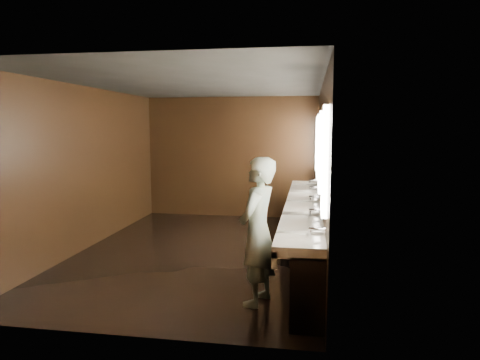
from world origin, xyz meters
The scene contains 10 objects.
floor centered at (0.00, 0.00, 0.00)m, with size 6.00×6.00×0.00m, color black.
ceiling centered at (0.00, 0.00, 2.80)m, with size 4.00×6.00×0.02m, color #2D2D2B.
wall_back centered at (0.00, 3.00, 1.40)m, with size 4.00×0.02×2.80m, color black.
wall_front centered at (0.00, -3.00, 1.40)m, with size 4.00×0.02×2.80m, color black.
wall_left centered at (-2.00, 0.00, 1.40)m, with size 0.02×6.00×2.80m, color black.
wall_right centered at (2.00, 0.00, 1.40)m, with size 0.02×6.00×2.80m, color black.
sink_counter centered at (1.79, 0.00, 0.50)m, with size 0.55×5.40×1.01m.
mirror_band centered at (1.98, 0.00, 1.75)m, with size 0.06×5.03×1.15m.
person centered at (1.22, -1.96, 0.88)m, with size 0.64×0.42×1.76m, color #82B3C1.
trash_bin centered at (1.58, -0.41, 0.29)m, with size 0.37×0.37×0.57m, color black.
Camera 1 is at (1.81, -6.86, 2.10)m, focal length 32.00 mm.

